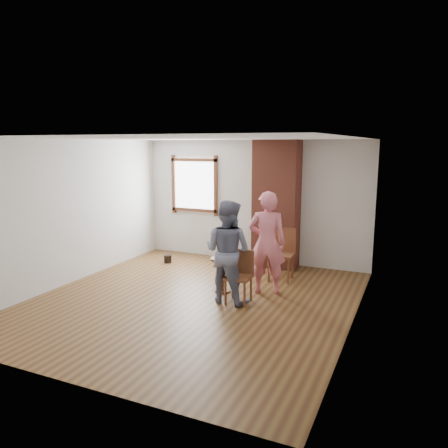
{
  "coord_description": "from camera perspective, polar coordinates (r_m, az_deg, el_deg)",
  "views": [
    {
      "loc": [
        3.22,
        -5.98,
        2.52
      ],
      "look_at": [
        0.19,
        0.8,
        1.15
      ],
      "focal_mm": 35.0,
      "sensor_mm": 36.0,
      "label": 1
    }
  ],
  "objects": [
    {
      "name": "side_table",
      "position": [
        7.51,
        -0.21,
        -5.91
      ],
      "size": [
        0.4,
        0.4,
        0.6
      ],
      "color": "brown",
      "rests_on": "ground"
    },
    {
      "name": "brick_chimney",
      "position": [
        8.96,
        6.85,
        2.55
      ],
      "size": [
        0.9,
        0.5,
        2.6
      ],
      "primitive_type": "cube",
      "color": "brown",
      "rests_on": "ground"
    },
    {
      "name": "man",
      "position": [
        6.96,
        0.46,
        -3.62
      ],
      "size": [
        0.87,
        0.72,
        1.66
      ],
      "primitive_type": "imported",
      "rotation": [
        0.0,
        0.0,
        3.02
      ],
      "color": "#15193B",
      "rests_on": "ground"
    },
    {
      "name": "dining_chair_left",
      "position": [
        7.05,
        2.1,
        -6.43
      ],
      "size": [
        0.41,
        0.41,
        0.84
      ],
      "rotation": [
        0.0,
        0.0,
        0.04
      ],
      "color": "brown",
      "rests_on": "ground"
    },
    {
      "name": "dark_pot",
      "position": [
        9.48,
        -7.36,
        -4.53
      ],
      "size": [
        0.19,
        0.19,
        0.16
      ],
      "primitive_type": "cylinder",
      "rotation": [
        0.0,
        0.0,
        0.15
      ],
      "color": "black",
      "rests_on": "ground"
    },
    {
      "name": "person_pink",
      "position": [
        7.39,
        5.63,
        -2.45
      ],
      "size": [
        0.74,
        0.59,
        1.75
      ],
      "primitive_type": "imported",
      "rotation": [
        0.0,
        0.0,
        3.44
      ],
      "color": "#D86C77",
      "rests_on": "ground"
    },
    {
      "name": "stoneware_crock",
      "position": [
        9.43,
        0.44,
        -3.65
      ],
      "size": [
        0.42,
        0.42,
        0.44
      ],
      "primitive_type": "cylinder",
      "rotation": [
        0.0,
        0.0,
        0.26
      ],
      "color": "#C1AF8C",
      "rests_on": "ground"
    },
    {
      "name": "cake_plate",
      "position": [
        7.46,
        -0.21,
        -4.43
      ],
      "size": [
        0.18,
        0.18,
        0.01
      ],
      "primitive_type": "cylinder",
      "color": "white",
      "rests_on": "side_table"
    },
    {
      "name": "cake_slice",
      "position": [
        7.45,
        -0.14,
        -4.19
      ],
      "size": [
        0.08,
        0.07,
        0.06
      ],
      "primitive_type": "cube",
      "color": "white",
      "rests_on": "cake_plate"
    },
    {
      "name": "ground",
      "position": [
        7.24,
        -4.02,
        -9.93
      ],
      "size": [
        5.5,
        5.5,
        0.0
      ],
      "primitive_type": "plane",
      "color": "brown",
      "rests_on": "ground"
    },
    {
      "name": "dining_chair_right",
      "position": [
        8.25,
        7.61,
        -3.51
      ],
      "size": [
        0.48,
        0.48,
        0.96
      ],
      "rotation": [
        0.0,
        0.0,
        0.06
      ],
      "color": "brown",
      "rests_on": "ground"
    },
    {
      "name": "room_shell",
      "position": [
        7.39,
        -2.37,
        4.92
      ],
      "size": [
        5.04,
        5.52,
        2.62
      ],
      "color": "silver",
      "rests_on": "ground"
    }
  ]
}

